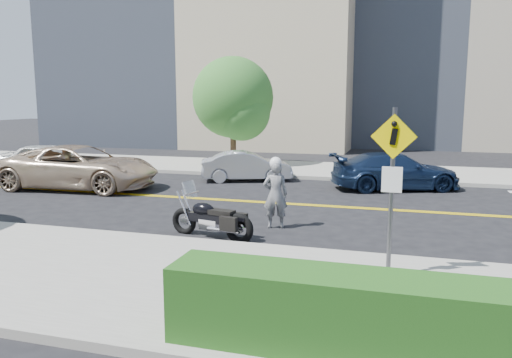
{
  "coord_description": "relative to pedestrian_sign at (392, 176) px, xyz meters",
  "views": [
    {
      "loc": [
        4.35,
        -15.23,
        3.27
      ],
      "look_at": [
        0.66,
        -2.7,
        1.2
      ],
      "focal_mm": 35.0,
      "sensor_mm": 36.0,
      "label": 1
    }
  ],
  "objects": [
    {
      "name": "sidewalk_far",
      "position": [
        -4.2,
        13.81,
        -1.89
      ],
      "size": [
        60.0,
        5.0,
        0.15
      ],
      "primitive_type": "cube",
      "color": "#9E9B91",
      "rests_on": "ground_plane"
    },
    {
      "name": "suv",
      "position": [
        -11.35,
        6.85,
        -1.15
      ],
      "size": [
        5.99,
        3.09,
        1.61
      ],
      "primitive_type": "imported",
      "rotation": [
        0.0,
        0.0,
        1.64
      ],
      "color": "#C9B094",
      "rests_on": "ground"
    },
    {
      "name": "sidewalk_near",
      "position": [
        -4.2,
        -1.19,
        -1.89
      ],
      "size": [
        60.0,
        5.0,
        0.15
      ],
      "primitive_type": "cube",
      "color": "#9E9B91",
      "rests_on": "ground_plane"
    },
    {
      "name": "building_mid",
      "position": [
        3.8,
        32.31,
        8.04
      ],
      "size": [
        18.0,
        14.0,
        20.0
      ],
      "primitive_type": "cube",
      "color": "#A39984",
      "rests_on": "ground_plane"
    },
    {
      "name": "parked_car_blue",
      "position": [
        -0.06,
        10.01,
        -1.28
      ],
      "size": [
        5.04,
        3.44,
        1.36
      ],
      "primitive_type": "imported",
      "rotation": [
        0.0,
        0.0,
        1.93
      ],
      "color": "#172847",
      "rests_on": "ground"
    },
    {
      "name": "parked_car_silver",
      "position": [
        -5.93,
        10.32,
        -1.36
      ],
      "size": [
        3.89,
        2.52,
        1.21
      ],
      "primitive_type": "imported",
      "rotation": [
        0.0,
        0.0,
        1.94
      ],
      "color": "#B3B4BC",
      "rests_on": "ground"
    },
    {
      "name": "pedestrian_sign",
      "position": [
        0.0,
        0.0,
        0.0
      ],
      "size": [
        0.78,
        0.08,
        3.0
      ],
      "color": "#4C4C51",
      "rests_on": "sidewalk_near"
    },
    {
      "name": "motorcycle",
      "position": [
        -4.17,
        1.96,
        -1.3
      ],
      "size": [
        2.27,
        1.07,
        1.33
      ],
      "primitive_type": null,
      "rotation": [
        0.0,
        0.0,
        -0.19
      ],
      "color": "black",
      "rests_on": "ground"
    },
    {
      "name": "tree_far_a",
      "position": [
        -7.85,
        14.26,
        1.44
      ],
      "size": [
        3.93,
        3.93,
        5.37
      ],
      "rotation": [
        0.0,
        0.0,
        -0.26
      ],
      "color": "#382619",
      "rests_on": "ground"
    },
    {
      "name": "parked_car_white",
      "position": [
        -14.67,
        9.33,
        -1.26
      ],
      "size": [
        4.41,
        2.59,
        1.41
      ],
      "primitive_type": "imported",
      "rotation": [
        0.0,
        0.0,
        1.81
      ],
      "color": "silver",
      "rests_on": "ground"
    },
    {
      "name": "ground_plane",
      "position": [
        -4.2,
        6.31,
        -1.96
      ],
      "size": [
        120.0,
        120.0,
        0.0
      ],
      "primitive_type": "plane",
      "color": "black",
      "rests_on": "ground"
    },
    {
      "name": "motorcyclist",
      "position": [
        -2.92,
        3.27,
        -1.04
      ],
      "size": [
        0.72,
        0.58,
        1.85
      ],
      "rotation": [
        0.0,
        0.0,
        3.42
      ],
      "color": "#9A9A9E",
      "rests_on": "ground"
    }
  ]
}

